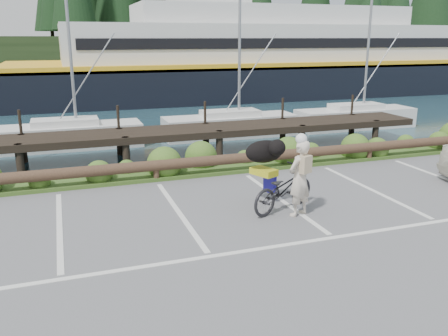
# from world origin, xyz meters

# --- Properties ---
(ground) EXTENTS (72.00, 72.00, 0.00)m
(ground) POSITION_xyz_m (0.00, 0.00, 0.00)
(ground) COLOR #57575A
(harbor_backdrop) EXTENTS (170.00, 160.00, 30.00)m
(harbor_backdrop) POSITION_xyz_m (0.40, 78.42, -0.00)
(harbor_backdrop) COLOR #1A343F
(harbor_backdrop) RESTS_ON ground
(vegetation_strip) EXTENTS (34.00, 1.60, 0.10)m
(vegetation_strip) POSITION_xyz_m (0.00, 5.30, 0.05)
(vegetation_strip) COLOR #3D5B21
(vegetation_strip) RESTS_ON ground
(log_rail) EXTENTS (32.00, 0.30, 0.60)m
(log_rail) POSITION_xyz_m (0.00, 4.60, 0.00)
(log_rail) COLOR #443021
(log_rail) RESTS_ON ground
(bicycle) EXTENTS (2.04, 1.39, 1.02)m
(bicycle) POSITION_xyz_m (2.33, 1.38, 0.51)
(bicycle) COLOR black
(bicycle) RESTS_ON ground
(cyclist) EXTENTS (0.75, 0.63, 1.73)m
(cyclist) POSITION_xyz_m (2.51, 0.97, 0.87)
(cyclist) COLOR beige
(cyclist) RESTS_ON ground
(dog) EXTENTS (0.79, 1.04, 0.54)m
(dog) POSITION_xyz_m (2.08, 1.95, 1.29)
(dog) COLOR black
(dog) RESTS_ON bicycle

